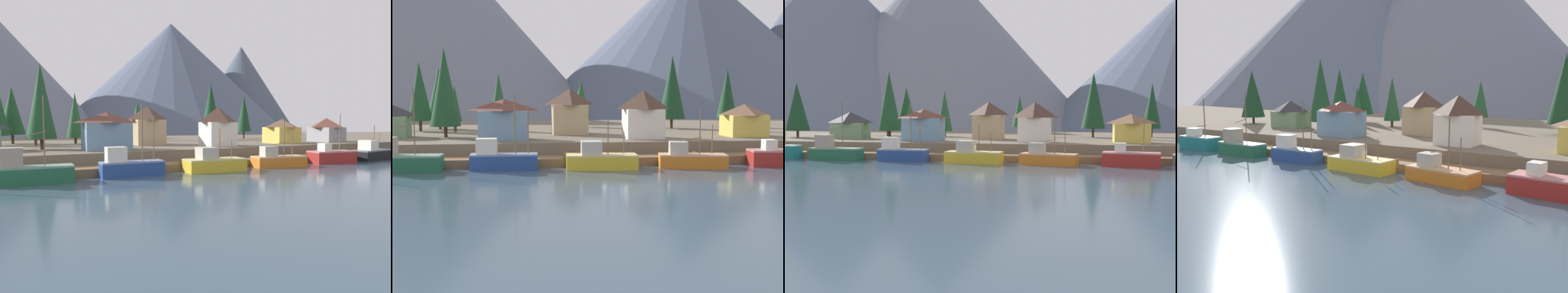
% 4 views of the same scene
% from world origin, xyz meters
% --- Properties ---
extents(ground_plane, '(400.00, 400.00, 1.00)m').
position_xyz_m(ground_plane, '(0.00, 20.00, -0.50)').
color(ground_plane, '#384C5B').
extents(dock, '(80.00, 4.00, 1.60)m').
position_xyz_m(dock, '(0.00, 1.99, 0.50)').
color(dock, brown).
rests_on(dock, ground_plane).
extents(shoreline_bank, '(400.00, 56.00, 2.50)m').
position_xyz_m(shoreline_bank, '(0.00, 32.00, 1.25)').
color(shoreline_bank, '#665B4C').
rests_on(shoreline_bank, ground_plane).
extents(mountain_east_peak, '(134.34, 134.34, 63.28)m').
position_xyz_m(mountain_east_peak, '(60.65, 148.02, 31.64)').
color(mountain_east_peak, '#4C566B').
rests_on(mountain_east_peak, ground_plane).
extents(mountain_far_ridge, '(67.44, 67.44, 53.10)m').
position_xyz_m(mountain_far_ridge, '(104.15, 140.20, 26.55)').
color(mountain_far_ridge, '#475160').
rests_on(mountain_far_ridge, ground_plane).
extents(fishing_boat_green, '(8.20, 3.01, 9.37)m').
position_xyz_m(fishing_boat_green, '(-22.34, -1.63, 1.31)').
color(fishing_boat_green, '#1E5B3D').
rests_on(fishing_boat_green, ground_plane).
extents(fishing_boat_blue, '(7.64, 2.50, 8.68)m').
position_xyz_m(fishing_boat_blue, '(-11.40, -1.36, 1.27)').
color(fishing_boat_blue, navy).
rests_on(fishing_boat_blue, ground_plane).
extents(fishing_boat_yellow, '(8.35, 3.70, 5.72)m').
position_xyz_m(fishing_boat_yellow, '(-0.07, -2.00, 1.13)').
color(fishing_boat_yellow, gold).
rests_on(fishing_boat_yellow, ground_plane).
extents(fishing_boat_orange, '(8.21, 4.22, 7.05)m').
position_xyz_m(fishing_boat_orange, '(10.75, -2.24, 1.02)').
color(fishing_boat_orange, '#CC6B1E').
rests_on(fishing_boat_orange, ground_plane).
extents(fishing_boat_red, '(7.84, 4.09, 7.92)m').
position_xyz_m(fishing_boat_red, '(21.95, -2.20, 1.08)').
color(fishing_boat_red, maroon).
rests_on(fishing_boat_red, ground_plane).
extents(fishing_boat_black, '(8.54, 4.26, 6.01)m').
position_xyz_m(fishing_boat_black, '(31.54, -2.33, 1.20)').
color(fishing_boat_black, black).
rests_on(fishing_boat_black, ground_plane).
extents(house_tan, '(5.51, 5.43, 6.98)m').
position_xyz_m(house_tan, '(-1.70, 18.63, 6.07)').
color(house_tan, tan).
rests_on(house_tan, shoreline_bank).
extents(house_grey, '(5.37, 6.38, 4.97)m').
position_xyz_m(house_grey, '(35.58, 11.20, 5.04)').
color(house_grey, gray).
rests_on(house_grey, shoreline_bank).
extents(house_yellow, '(5.80, 5.38, 4.71)m').
position_xyz_m(house_yellow, '(23.30, 11.18, 4.91)').
color(house_yellow, gold).
rests_on(house_yellow, shoreline_bank).
extents(house_blue, '(6.86, 4.58, 5.51)m').
position_xyz_m(house_blue, '(-11.42, 9.34, 5.31)').
color(house_blue, '#6689A8').
rests_on(house_blue, shoreline_bank).
extents(house_white, '(5.45, 4.67, 6.68)m').
position_xyz_m(house_white, '(7.82, 9.77, 5.92)').
color(house_white, silver).
rests_on(house_white, shoreline_bank).
extents(conifer_near_left, '(3.27, 3.27, 9.64)m').
position_xyz_m(conifer_near_left, '(-12.84, 27.37, 7.88)').
color(conifer_near_left, '#4C3823').
rests_on(conifer_near_left, shoreline_bank).
extents(conifer_near_right, '(4.59, 4.59, 10.77)m').
position_xyz_m(conifer_near_right, '(-23.34, 32.63, 8.76)').
color(conifer_near_right, '#4C3823').
rests_on(conifer_near_right, shoreline_bank).
extents(conifer_mid_left, '(4.77, 4.77, 13.03)m').
position_xyz_m(conifer_mid_left, '(17.67, 29.02, 9.90)').
color(conifer_mid_left, '#4C3823').
rests_on(conifer_mid_left, shoreline_bank).
extents(conifer_mid_right, '(2.22, 2.22, 7.67)m').
position_xyz_m(conifer_mid_right, '(-19.86, 25.60, 7.11)').
color(conifer_mid_right, '#4C3823').
rests_on(conifer_mid_right, shoreline_bank).
extents(conifer_back_left, '(4.29, 4.29, 12.67)m').
position_xyz_m(conifer_back_left, '(-19.76, 14.33, 9.63)').
color(conifer_back_left, '#4C3823').
rests_on(conifer_back_left, shoreline_bank).
extents(conifer_centre, '(3.71, 3.71, 10.91)m').
position_xyz_m(conifer_centre, '(29.24, 32.13, 8.83)').
color(conifer_centre, '#4C3823').
rests_on(conifer_centre, shoreline_bank).
extents(conifer_far_right, '(3.23, 3.23, 8.87)m').
position_xyz_m(conifer_far_right, '(2.00, 35.14, 7.87)').
color(conifer_far_right, '#4C3823').
rests_on(conifer_far_right, shoreline_bank).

